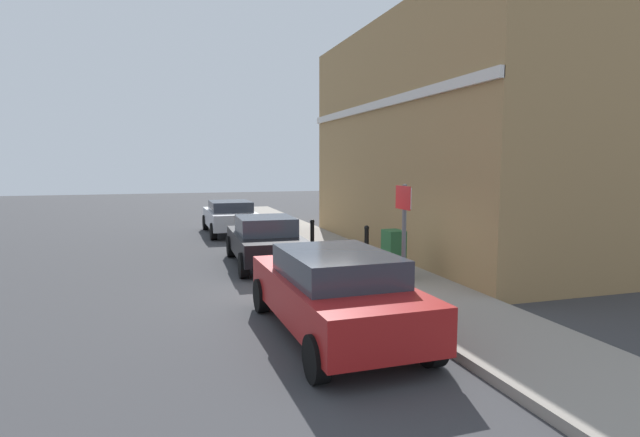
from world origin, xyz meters
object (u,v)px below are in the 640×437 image
(bollard_far_kerb, at_px, (312,235))
(street_sign, at_px, (404,226))
(bollard_near_cabinet, at_px, (367,243))
(car_red, at_px, (334,291))
(utility_cabinet, at_px, (393,257))
(car_silver, at_px, (230,216))
(car_black, at_px, (265,240))

(bollard_far_kerb, distance_m, street_sign, 5.88)
(bollard_near_cabinet, bearing_deg, car_red, -118.00)
(utility_cabinet, xyz_separation_m, bollard_near_cabinet, (0.10, 1.88, 0.02))
(car_silver, bearing_deg, car_red, 179.58)
(car_silver, bearing_deg, car_black, -179.61)
(bollard_far_kerb, bearing_deg, car_silver, 104.93)
(car_red, bearing_deg, bollard_far_kerb, -14.82)
(utility_cabinet, bearing_deg, car_black, 126.37)
(street_sign, bearing_deg, utility_cabinet, 69.24)
(car_silver, xyz_separation_m, bollard_far_kerb, (1.65, -6.17, -0.01))
(utility_cabinet, distance_m, bollard_far_kerb, 3.84)
(car_red, bearing_deg, car_black, -2.06)
(car_silver, bearing_deg, street_sign, -172.49)
(street_sign, bearing_deg, bollard_near_cabinet, 77.40)
(bollard_far_kerb, bearing_deg, utility_cabinet, -76.90)
(car_black, height_order, utility_cabinet, car_black)
(car_silver, bearing_deg, bollard_near_cabinet, -162.71)
(car_black, bearing_deg, street_sign, -161.80)
(street_sign, bearing_deg, car_black, 106.86)
(car_black, xyz_separation_m, utility_cabinet, (2.38, -3.24, -0.03))
(bollard_far_kerb, height_order, street_sign, street_sign)
(utility_cabinet, height_order, street_sign, street_sign)
(car_red, distance_m, street_sign, 2.08)
(car_silver, height_order, bollard_far_kerb, car_silver)
(car_silver, xyz_separation_m, utility_cabinet, (2.52, -9.91, -0.03))
(car_red, height_order, bollard_near_cabinet, car_red)
(bollard_near_cabinet, height_order, bollard_far_kerb, same)
(bollard_near_cabinet, distance_m, bollard_far_kerb, 2.10)
(car_silver, relative_size, bollard_near_cabinet, 4.03)
(bollard_near_cabinet, bearing_deg, bollard_far_kerb, 117.54)
(car_red, height_order, car_black, car_red)
(utility_cabinet, bearing_deg, bollard_near_cabinet, 86.96)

